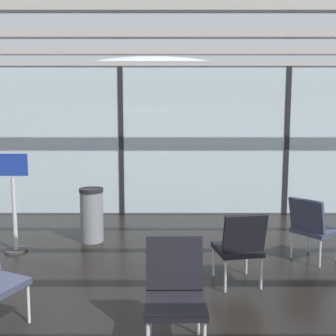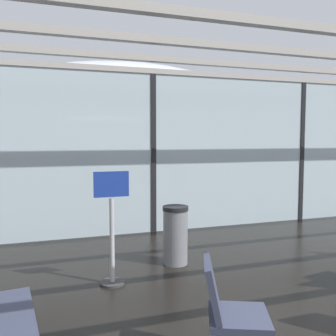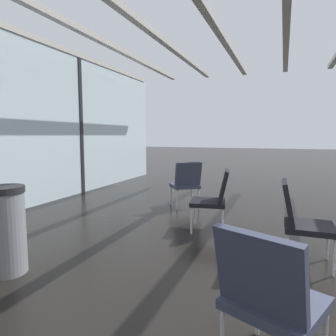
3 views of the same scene
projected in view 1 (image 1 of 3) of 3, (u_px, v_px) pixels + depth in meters
glass_curtain_wall at (121, 141)px, 7.30m from camera, size 14.00×0.08×3.10m
window_mullion_1 at (121, 141)px, 7.30m from camera, size 0.10×0.12×3.10m
window_mullion_2 at (286, 141)px, 7.30m from camera, size 0.10×0.12×3.10m
ceiling_slats at (80, 7)px, 3.85m from camera, size 13.72×6.72×0.10m
parked_airplane at (144, 121)px, 11.57m from camera, size 10.93×4.18×4.18m
lounge_chair_0 at (240, 244)px, 3.88m from camera, size 0.56×0.60×0.87m
lounge_chair_2 at (311, 225)px, 4.66m from camera, size 0.71×0.70×0.87m
lounge_chair_3 at (175, 287)px, 2.82m from camera, size 0.49×0.53×0.87m
trash_bin at (92, 215)px, 5.48m from camera, size 0.38×0.38×0.86m
info_sign at (14, 206)px, 4.99m from camera, size 0.44×0.32×1.44m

